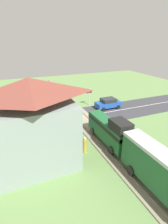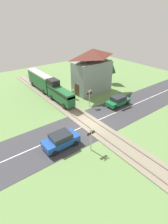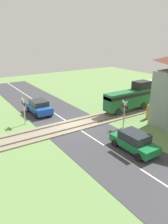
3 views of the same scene
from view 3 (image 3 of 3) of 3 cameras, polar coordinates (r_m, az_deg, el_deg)
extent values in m
plane|color=#66894C|center=(21.59, -2.77, -3.61)|extent=(60.00, 60.00, 0.00)
cube|color=#38383D|center=(21.59, -2.77, -3.59)|extent=(48.00, 6.40, 0.02)
cube|color=silver|center=(21.58, -2.77, -3.56)|extent=(48.00, 0.12, 0.00)
cube|color=gray|center=(21.57, -2.78, -3.46)|extent=(2.80, 48.00, 0.12)
cube|color=slate|center=(22.10, -3.73, -2.56)|extent=(0.10, 48.00, 0.12)
cube|color=slate|center=(20.95, -1.78, -3.81)|extent=(0.10, 48.00, 0.12)
cube|color=#1E6033|center=(25.24, 11.36, 3.28)|extent=(1.35, 6.05, 1.90)
cube|color=black|center=(25.10, 11.44, 4.42)|extent=(1.37, 6.05, 0.36)
cube|color=black|center=(26.35, 14.81, 6.84)|extent=(1.35, 1.94, 0.90)
cylinder|color=black|center=(24.77, 6.84, 0.91)|extent=(0.14, 0.76, 0.76)
cylinder|color=black|center=(23.75, 9.06, -0.03)|extent=(0.14, 0.76, 0.76)
cylinder|color=black|center=(27.32, 13.11, 2.32)|extent=(0.14, 0.76, 0.76)
cylinder|color=black|center=(26.40, 15.33, 1.52)|extent=(0.14, 0.76, 0.76)
cube|color=#235B33|center=(30.49, 21.13, 5.63)|extent=(1.35, 7.42, 2.40)
cylinder|color=black|center=(29.37, 16.96, 3.18)|extent=(0.14, 0.76, 0.76)
cylinder|color=black|center=(28.52, 19.15, 2.46)|extent=(0.14, 0.76, 0.76)
cube|color=#1E4CA8|center=(25.13, -11.63, 1.01)|extent=(3.88, 1.77, 0.72)
cube|color=#23282D|center=(24.94, -11.73, 2.39)|extent=(2.13, 1.63, 0.54)
cylinder|color=black|center=(24.47, -8.54, -0.21)|extent=(0.60, 0.18, 0.60)
cylinder|color=black|center=(23.84, -12.39, -1.00)|extent=(0.60, 0.18, 0.60)
cylinder|color=black|center=(26.66, -10.84, 1.33)|extent=(0.60, 0.18, 0.60)
cylinder|color=black|center=(26.09, -14.42, 0.64)|extent=(0.60, 0.18, 0.60)
cube|color=#197038|center=(17.39, 12.88, -8.01)|extent=(3.91, 1.65, 0.58)
cube|color=#23282D|center=(17.12, 13.03, -6.22)|extent=(2.15, 1.52, 0.62)
cylinder|color=black|center=(17.80, 7.99, -8.05)|extent=(0.60, 0.18, 0.60)
cylinder|color=black|center=(18.83, 11.82, -6.67)|extent=(0.60, 0.18, 0.60)
cylinder|color=black|center=(16.25, 13.96, -11.39)|extent=(0.60, 0.18, 0.60)
cylinder|color=black|center=(17.37, 17.76, -9.62)|extent=(0.60, 0.18, 0.60)
cylinder|color=#B7B7B7|center=(22.26, -15.35, 0.02)|extent=(0.12, 0.12, 2.62)
cube|color=black|center=(22.00, -15.54, 2.08)|extent=(0.90, 0.08, 0.28)
sphere|color=red|center=(22.25, -15.77, 2.25)|extent=(0.18, 0.18, 0.18)
sphere|color=red|center=(21.75, -15.32, 1.90)|extent=(0.18, 0.18, 0.18)
cube|color=silver|center=(21.94, -15.60, 2.63)|extent=(0.72, 0.04, 0.72)
cube|color=silver|center=(21.94, -15.60, 2.63)|extent=(0.72, 0.04, 0.72)
cylinder|color=#B7B7B7|center=(21.05, 10.42, -0.71)|extent=(0.12, 0.12, 2.62)
cube|color=black|center=(20.78, 10.56, 1.45)|extent=(0.90, 0.08, 0.28)
sphere|color=red|center=(20.60, 11.07, 1.25)|extent=(0.18, 0.18, 0.18)
sphere|color=red|center=(20.97, 10.05, 1.65)|extent=(0.18, 0.18, 0.18)
cube|color=silver|center=(20.72, 10.60, 2.03)|extent=(0.72, 0.04, 0.72)
cube|color=silver|center=(20.72, 10.60, 2.03)|extent=(0.72, 0.04, 0.72)
cube|color=#472D1E|center=(23.76, 19.20, 0.19)|extent=(0.06, 1.10, 2.10)
cylinder|color=gold|center=(24.14, 16.40, -0.11)|extent=(0.40, 0.40, 1.37)
sphere|color=beige|center=(23.89, 16.59, 1.72)|extent=(0.25, 0.25, 0.25)
camera|label=1|loc=(31.58, 42.15, 17.11)|focal=28.00mm
camera|label=2|loc=(29.76, -45.65, 22.03)|focal=28.00mm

